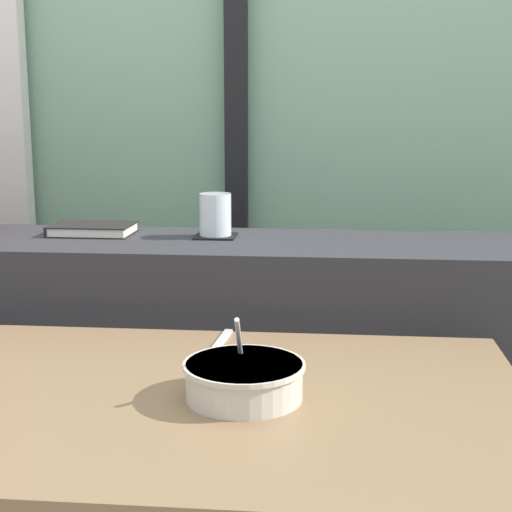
# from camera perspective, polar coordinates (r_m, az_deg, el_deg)

# --- Properties ---
(outdoor_backdrop) EXTENTS (4.80, 0.08, 2.80)m
(outdoor_backdrop) POSITION_cam_1_polar(r_m,az_deg,el_deg) (2.55, -1.48, 16.36)
(outdoor_backdrop) COLOR #84B293
(outdoor_backdrop) RESTS_ON ground
(window_divider_post) EXTENTS (0.07, 0.05, 2.60)m
(window_divider_post) POSITION_cam_1_polar(r_m,az_deg,el_deg) (2.47, -1.50, 14.19)
(window_divider_post) COLOR black
(window_divider_post) RESTS_ON ground
(dark_console_ledge) EXTENTS (2.80, 0.39, 0.85)m
(dark_console_ledge) POSITION_cam_1_polar(r_m,az_deg,el_deg) (1.98, -3.85, -10.98)
(dark_console_ledge) COLOR #2D2D33
(dark_console_ledge) RESTS_ON ground
(breakfast_table) EXTENTS (1.20, 0.72, 0.70)m
(breakfast_table) POSITION_cam_1_polar(r_m,az_deg,el_deg) (1.33, -6.60, -14.21)
(breakfast_table) COLOR brown
(breakfast_table) RESTS_ON ground
(coaster_square) EXTENTS (0.10, 0.10, 0.00)m
(coaster_square) POSITION_cam_1_polar(r_m,az_deg,el_deg) (1.90, -3.03, 1.49)
(coaster_square) COLOR black
(coaster_square) RESTS_ON dark_console_ledge
(juice_glass) EXTENTS (0.08, 0.08, 0.10)m
(juice_glass) POSITION_cam_1_polar(r_m,az_deg,el_deg) (1.89, -3.05, 2.97)
(juice_glass) COLOR white
(juice_glass) RESTS_ON coaster_square
(closed_book) EXTENTS (0.21, 0.14, 0.03)m
(closed_book) POSITION_cam_1_polar(r_m,az_deg,el_deg) (1.98, -12.14, 1.97)
(closed_book) COLOR black
(closed_book) RESTS_ON dark_console_ledge
(soup_bowl) EXTENTS (0.20, 0.20, 0.14)m
(soup_bowl) POSITION_cam_1_polar(r_m,az_deg,el_deg) (1.25, -0.89, -9.22)
(soup_bowl) COLOR beige
(soup_bowl) RESTS_ON breakfast_table
(fork_utensil) EXTENTS (0.03, 0.17, 0.01)m
(fork_utensil) POSITION_cam_1_polar(r_m,az_deg,el_deg) (1.54, -2.71, -6.47)
(fork_utensil) COLOR silver
(fork_utensil) RESTS_ON breakfast_table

